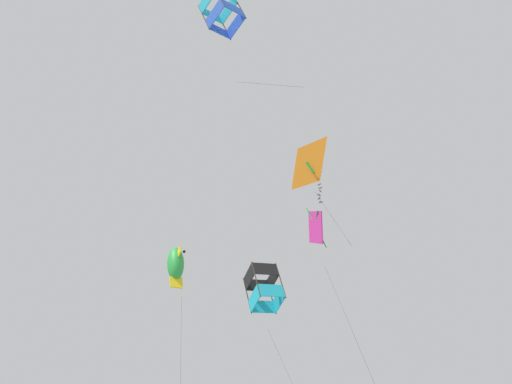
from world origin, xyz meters
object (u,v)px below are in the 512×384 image
Objects in this scene: kite_delta_highest at (310,165)px; kite_box_near_left at (264,288)px; kite_diamond_mid_left at (316,228)px; kite_fish_near_right at (176,264)px; kite_box_low_drifter at (222,12)px.

kite_delta_highest reaches higher than kite_box_near_left.
kite_diamond_mid_left is 1.26× the size of kite_fish_near_right.
kite_box_near_left is at bearing 178.65° from kite_delta_highest.
kite_box_low_drifter is (-3.86, -10.52, 7.35)m from kite_fish_near_right.
kite_box_near_left is 14.61m from kite_box_low_drifter.
kite_fish_near_right is 0.87× the size of kite_box_low_drifter.
kite_box_low_drifter is (-8.02, -3.73, 8.12)m from kite_diamond_mid_left.
kite_box_near_left is at bearing 133.35° from kite_box_low_drifter.
kite_box_near_left is 4.92m from kite_fish_near_right.
kite_box_low_drifter reaches higher than kite_fish_near_right.
kite_box_near_left is 1.17× the size of kite_fish_near_right.
kite_box_low_drifter is at bearing -55.09° from kite_diamond_mid_left.
kite_delta_highest is at bearing 108.39° from kite_box_low_drifter.
kite_delta_highest is 0.66× the size of kite_box_low_drifter.
kite_box_near_left is 0.93× the size of kite_diamond_mid_left.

